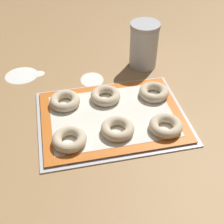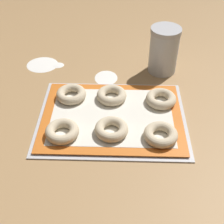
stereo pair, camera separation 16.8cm
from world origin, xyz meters
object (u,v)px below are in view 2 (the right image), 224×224
(baking_tray, at_px, (112,117))
(bagel_front_left, at_px, (62,131))
(bagel_back_left, at_px, (71,94))
(bagel_front_center, at_px, (111,129))
(bagel_back_right, at_px, (161,99))
(flour_canister, at_px, (164,50))
(bagel_back_center, at_px, (112,95))
(bagel_front_right, at_px, (161,135))

(baking_tray, bearing_deg, bagel_front_left, -148.02)
(bagel_front_left, distance_m, bagel_back_left, 0.17)
(bagel_front_center, relative_size, bagel_back_right, 1.00)
(bagel_back_left, bearing_deg, bagel_back_right, -3.07)
(bagel_front_left, distance_m, flour_canister, 0.48)
(bagel_back_left, relative_size, bagel_back_center, 1.00)
(bagel_back_right, relative_size, flour_canister, 0.58)
(baking_tray, relative_size, bagel_back_right, 4.65)
(bagel_front_right, height_order, bagel_back_center, same)
(baking_tray, height_order, bagel_back_left, bagel_back_left)
(bagel_front_center, distance_m, bagel_back_right, 0.21)
(bagel_back_left, bearing_deg, baking_tray, -31.79)
(baking_tray, distance_m, bagel_front_right, 0.17)
(bagel_front_center, relative_size, bagel_back_center, 1.00)
(bagel_back_center, xyz_separation_m, flour_canister, (0.18, 0.19, 0.06))
(flour_canister, bearing_deg, baking_tray, -123.16)
(baking_tray, xyz_separation_m, flour_canister, (0.17, 0.27, 0.08))
(bagel_back_left, bearing_deg, bagel_back_center, -0.49)
(bagel_front_right, height_order, bagel_back_left, same)
(bagel_front_center, bearing_deg, flour_canister, 62.92)
(bagel_back_center, bearing_deg, bagel_front_left, -128.67)
(baking_tray, bearing_deg, bagel_front_center, -89.56)
(baking_tray, relative_size, flour_canister, 2.68)
(bagel_front_left, distance_m, bagel_front_right, 0.28)
(bagel_front_center, height_order, bagel_back_left, same)
(bagel_front_center, relative_size, bagel_front_right, 1.00)
(bagel_front_right, distance_m, flour_canister, 0.37)
(bagel_back_left, bearing_deg, bagel_front_right, -32.57)
(bagel_front_right, bearing_deg, bagel_front_left, 179.01)
(bagel_back_left, height_order, flour_canister, flour_canister)
(baking_tray, height_order, bagel_front_right, bagel_front_right)
(bagel_back_center, distance_m, bagel_back_right, 0.16)
(bagel_front_center, height_order, bagel_back_center, same)
(baking_tray, height_order, flour_canister, flour_canister)
(bagel_back_right, bearing_deg, baking_tray, -156.24)
(bagel_front_right, distance_m, bagel_back_left, 0.32)
(baking_tray, distance_m, bagel_back_right, 0.17)
(flour_canister, bearing_deg, bagel_front_left, -131.49)
(bagel_back_center, height_order, flour_canister, flour_canister)
(bagel_front_left, xyz_separation_m, bagel_back_right, (0.29, 0.15, 0.00))
(bagel_front_left, height_order, bagel_back_left, same)
(bagel_front_right, xyz_separation_m, bagel_back_center, (-0.14, 0.17, 0.00))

